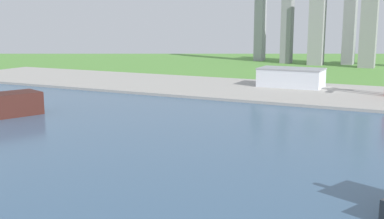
% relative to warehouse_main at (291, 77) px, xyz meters
% --- Properties ---
extents(ground_plane, '(2400.00, 2400.00, 0.00)m').
position_rel_warehouse_main_xyz_m(ground_plane, '(24.85, -218.47, -11.71)').
color(ground_plane, '#558F3C').
extents(water_bay, '(840.00, 360.00, 0.15)m').
position_rel_warehouse_main_xyz_m(water_bay, '(24.85, -278.47, -11.64)').
color(water_bay, '#385675').
rests_on(water_bay, ground).
extents(industrial_pier, '(840.00, 140.00, 2.50)m').
position_rel_warehouse_main_xyz_m(industrial_pier, '(24.85, -28.47, -10.46)').
color(industrial_pier, '#9F9B94').
rests_on(industrial_pier, ground).
extents(warehouse_main, '(62.61, 35.26, 18.38)m').
position_rel_warehouse_main_xyz_m(warehouse_main, '(0.00, 0.00, 0.00)').
color(warehouse_main, silver).
rests_on(warehouse_main, industrial_pier).
extents(distant_skyline, '(246.87, 74.77, 150.13)m').
position_rel_warehouse_main_xyz_m(distant_skyline, '(-20.69, 296.60, 53.75)').
color(distant_skyline, '#9895A2').
rests_on(distant_skyline, ground).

